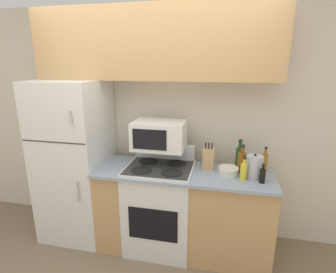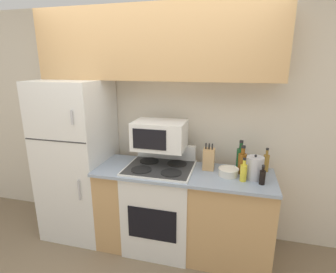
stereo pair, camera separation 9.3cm
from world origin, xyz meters
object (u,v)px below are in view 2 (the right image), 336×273
Objects in this scene: refrigerator at (78,159)px; bottle_cooking_spray at (244,172)px; stove at (160,206)px; bottle_whiskey at (242,162)px; microwave at (160,135)px; bottle_soy_sauce at (262,177)px; kettle at (255,168)px; knife_block at (209,159)px; bottle_wine_green at (240,158)px; bottle_vinegar at (266,162)px; bowl at (228,172)px.

bottle_cooking_spray is at bearing -5.01° from refrigerator.
bottle_whiskey is at bearing 6.67° from stove.
bottle_soy_sauce is (1.00, -0.21, -0.26)m from microwave.
bottle_cooking_spray is at bearing -141.91° from kettle.
stove is 0.76m from microwave.
bottle_whiskey is at bearing -2.63° from knife_block.
bottle_cooking_spray is at bearing -6.00° from stove.
bottle_wine_green is 0.29m from bottle_cooking_spray.
bottle_whiskey reaches higher than knife_block.
knife_block is 0.54m from bottle_soy_sauce.
bottle_vinegar is (2.02, 0.13, 0.12)m from refrigerator.
kettle is (0.23, -0.01, 0.07)m from bowl.
bowl is 0.81× the size of bottle_vinegar.
knife_block is at bearing 155.69° from bottle_soy_sauce.
refrigerator reaches higher than knife_block.
microwave is at bearing 168.31° from bottle_soy_sauce.
stove is at bearing -75.11° from microwave.
bowl is 0.32m from bottle_soy_sauce.
bottle_cooking_spray is (0.33, -0.19, -0.02)m from knife_block.
refrigerator is 8.05× the size of bottle_cooking_spray.
microwave is 0.55m from knife_block.
bottle_vinegar is at bearing 3.67° from refrigerator.
stove is 4.53× the size of bottle_vinegar.
bowl is 0.24m from kettle.
microwave is at bearing 1.12° from refrigerator.
knife_block is 0.32m from bottle_wine_green.
bottle_vinegar is 1.02× the size of kettle.
microwave is 1.74× the size of bottle_wine_green.
bottle_vinegar reaches higher than bowl.
bottle_cooking_spray is at bearing -127.18° from bottle_vinegar.
bottle_vinegar is (0.23, 0.11, -0.02)m from bottle_whiskey.
bottle_whiskey is at bearing 136.60° from kettle.
refrigerator reaches higher than bottle_whiskey.
knife_block is at bearing -170.34° from bottle_vinegar.
microwave is 2.68× the size of bowl.
stove reaches higher than bottle_soy_sauce.
refrigerator is 1.07m from stove.
microwave is 2.91× the size of bottle_soy_sauce.
bottle_wine_green is at bearing 7.68° from microwave.
refrigerator is 1.91m from kettle.
knife_block is 0.45m from kettle.
stove is 3.89× the size of bottle_whiskey.
microwave is 2.18× the size of bottle_vinegar.
kettle is at bearing -6.14° from microwave.
knife_block reaches higher than bottle_soy_sauce.
knife_block is (0.50, 0.02, -0.22)m from microwave.
bowl is at bearing -143.04° from bottle_whiskey.
bottle_soy_sauce is (0.97, -0.11, 0.50)m from stove.
bottle_whiskey reaches higher than stove.
bottle_wine_green is 0.25m from kettle.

